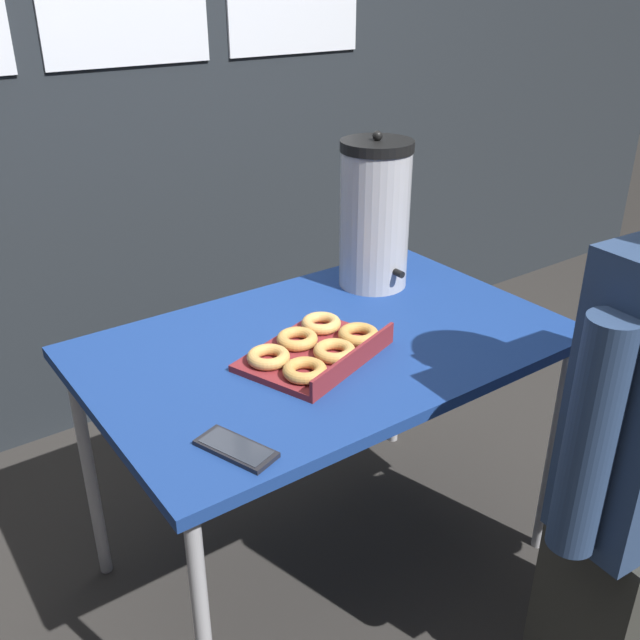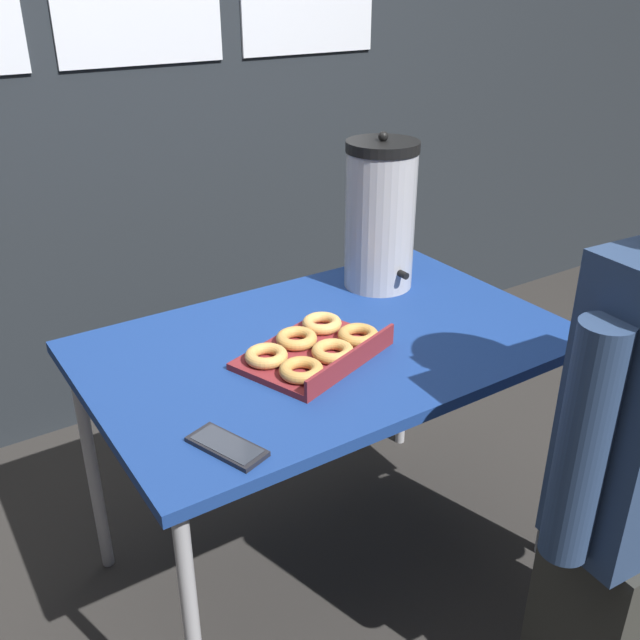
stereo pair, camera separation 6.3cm
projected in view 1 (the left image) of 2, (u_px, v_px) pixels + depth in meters
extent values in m
plane|color=#2D2B28|center=(326.00, 557.00, 2.04)|extent=(12.00, 12.00, 0.00)
cube|color=#23282D|center=(119.00, 9.00, 2.23)|extent=(6.00, 0.10, 2.80)
cube|color=navy|center=(327.00, 345.00, 1.73)|extent=(1.15, 0.73, 0.03)
cylinder|color=#ADADB2|center=(553.00, 450.00, 1.93)|extent=(0.03, 0.03, 0.68)
cylinder|color=#ADADB2|center=(90.00, 473.00, 1.85)|extent=(0.03, 0.03, 0.68)
cylinder|color=#ADADB2|center=(397.00, 357.00, 2.40)|extent=(0.03, 0.03, 0.68)
cube|color=maroon|center=(314.00, 353.00, 1.65)|extent=(0.39, 0.33, 0.02)
cube|color=maroon|center=(355.00, 357.00, 1.58)|extent=(0.32, 0.12, 0.04)
torus|color=#CD9549|center=(305.00, 370.00, 1.54)|extent=(0.13, 0.13, 0.03)
torus|color=tan|center=(335.00, 351.00, 1.62)|extent=(0.13, 0.13, 0.03)
torus|color=#CE9549|center=(358.00, 334.00, 1.69)|extent=(0.13, 0.13, 0.03)
torus|color=#DCA457|center=(268.00, 357.00, 1.59)|extent=(0.11, 0.11, 0.03)
torus|color=tan|center=(297.00, 339.00, 1.67)|extent=(0.13, 0.13, 0.03)
torus|color=#E4AC5F|center=(321.00, 323.00, 1.74)|extent=(0.14, 0.14, 0.03)
cylinder|color=#B7B7BC|center=(374.00, 220.00, 1.95)|extent=(0.19, 0.19, 0.38)
cylinder|color=black|center=(377.00, 146.00, 1.86)|extent=(0.20, 0.20, 0.03)
sphere|color=black|center=(377.00, 136.00, 1.85)|extent=(0.03, 0.03, 0.03)
cylinder|color=black|center=(396.00, 272.00, 1.93)|extent=(0.02, 0.05, 0.02)
cube|color=black|center=(236.00, 449.00, 1.33)|extent=(0.12, 0.17, 0.01)
cube|color=#2D333D|center=(236.00, 446.00, 1.33)|extent=(0.10, 0.15, 0.00)
cube|color=#33332D|center=(623.00, 593.00, 1.62)|extent=(0.35, 0.25, 0.48)
cylinder|color=navy|center=(590.00, 440.00, 1.27)|extent=(0.09, 0.09, 0.49)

